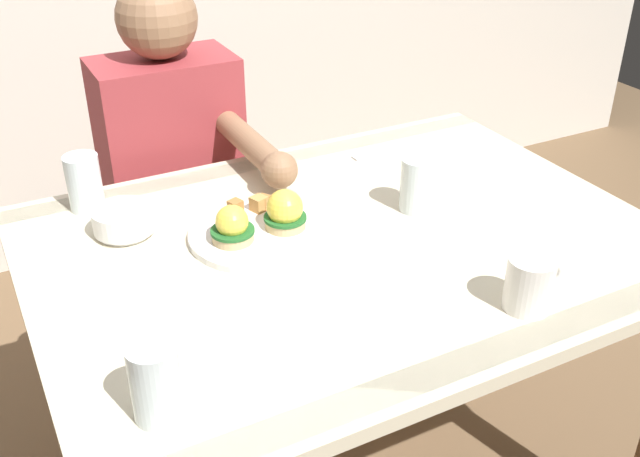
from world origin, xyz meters
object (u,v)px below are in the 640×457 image
(diner_person, at_px, (178,177))
(water_glass_extra, at_px, (156,385))
(fruit_bowl, at_px, (124,221))
(eggs_benedict_plate, at_px, (260,226))
(water_glass_far, at_px, (85,185))
(dining_table, at_px, (347,284))
(water_glass_near, at_px, (417,187))
(fork, at_px, (377,153))
(coffee_mug, at_px, (531,282))

(diner_person, bearing_deg, water_glass_extra, -109.13)
(fruit_bowl, bearing_deg, diner_person, 59.59)
(eggs_benedict_plate, relative_size, water_glass_far, 2.26)
(eggs_benedict_plate, xyz_separation_m, water_glass_extra, (-0.32, -0.38, 0.03))
(dining_table, xyz_separation_m, eggs_benedict_plate, (-0.15, 0.09, 0.13))
(dining_table, distance_m, diner_person, 0.62)
(dining_table, bearing_deg, water_glass_far, 139.37)
(eggs_benedict_plate, bearing_deg, water_glass_extra, -129.86)
(water_glass_near, bearing_deg, eggs_benedict_plate, 172.51)
(fork, relative_size, water_glass_extra, 1.31)
(fruit_bowl, relative_size, water_glass_near, 1.05)
(dining_table, height_order, eggs_benedict_plate, eggs_benedict_plate)
(water_glass_far, relative_size, water_glass_extra, 1.00)
(fruit_bowl, bearing_deg, eggs_benedict_plate, -30.58)
(fruit_bowl, height_order, coffee_mug, coffee_mug)
(fruit_bowl, height_order, fork, fruit_bowl)
(fruit_bowl, bearing_deg, water_glass_extra, -99.67)
(eggs_benedict_plate, distance_m, water_glass_far, 0.39)
(dining_table, xyz_separation_m, diner_person, (-0.15, 0.60, 0.02))
(water_glass_far, height_order, diner_person, diner_person)
(coffee_mug, bearing_deg, fruit_bowl, 134.03)
(dining_table, relative_size, water_glass_near, 10.47)
(fork, bearing_deg, water_glass_near, -104.96)
(eggs_benedict_plate, distance_m, water_glass_extra, 0.50)
(eggs_benedict_plate, bearing_deg, fork, 29.87)
(eggs_benedict_plate, relative_size, fork, 1.73)
(water_glass_extra, bearing_deg, water_glass_near, 27.33)
(coffee_mug, bearing_deg, dining_table, 115.39)
(water_glass_far, height_order, water_glass_extra, same)
(fruit_bowl, bearing_deg, coffee_mug, -45.97)
(fruit_bowl, distance_m, water_glass_near, 0.59)
(water_glass_near, xyz_separation_m, diner_person, (-0.34, 0.56, -0.14))
(fork, height_order, water_glass_far, water_glass_far)
(eggs_benedict_plate, height_order, fruit_bowl, eggs_benedict_plate)
(fruit_bowl, height_order, water_glass_extra, water_glass_extra)
(dining_table, distance_m, water_glass_extra, 0.57)
(coffee_mug, bearing_deg, water_glass_near, 85.80)
(eggs_benedict_plate, distance_m, water_glass_near, 0.34)
(coffee_mug, relative_size, fork, 0.71)
(fruit_bowl, height_order, diner_person, diner_person)
(water_glass_near, distance_m, water_glass_extra, 0.73)
(water_glass_far, xyz_separation_m, water_glass_extra, (-0.05, -0.66, -0.00))
(water_glass_extra, xyz_separation_m, diner_person, (0.31, 0.90, -0.14))
(water_glass_extra, distance_m, diner_person, 0.96)
(dining_table, xyz_separation_m, water_glass_near, (0.19, 0.04, 0.16))
(fruit_bowl, xyz_separation_m, coffee_mug, (0.54, -0.55, 0.02))
(coffee_mug, relative_size, water_glass_near, 0.97)
(water_glass_far, relative_size, diner_person, 0.10)
(fruit_bowl, bearing_deg, water_glass_far, 106.86)
(fork, bearing_deg, coffee_mug, -98.87)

